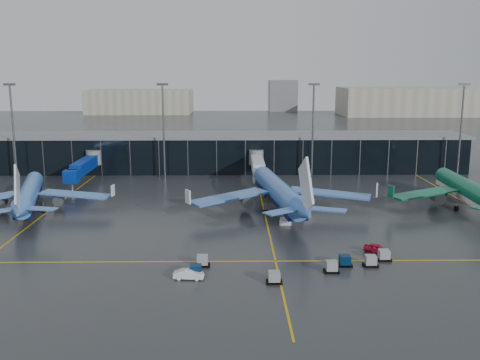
{
  "coord_description": "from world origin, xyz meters",
  "views": [
    {
      "loc": [
        3.46,
        -92.8,
        28.69
      ],
      "look_at": [
        5.0,
        18.0,
        6.0
      ],
      "focal_mm": 40.0,
      "sensor_mm": 36.0,
      "label": 1
    }
  ],
  "objects_px": {
    "service_van_red": "(377,249)",
    "service_van_white": "(189,274)",
    "airliner_aer_lingus": "(469,179)",
    "airliner_arkefly": "(28,183)",
    "mobile_airstair": "(286,219)",
    "airliner_klm_near": "(278,179)",
    "baggage_carts": "(302,265)"
  },
  "relations": [
    {
      "from": "airliner_arkefly",
      "to": "baggage_carts",
      "type": "height_order",
      "value": "airliner_arkefly"
    },
    {
      "from": "airliner_klm_near",
      "to": "baggage_carts",
      "type": "bearing_deg",
      "value": -96.88
    },
    {
      "from": "airliner_arkefly",
      "to": "baggage_carts",
      "type": "distance_m",
      "value": 62.52
    },
    {
      "from": "airliner_klm_near",
      "to": "service_van_white",
      "type": "bearing_deg",
      "value": -121.18
    },
    {
      "from": "baggage_carts",
      "to": "airliner_aer_lingus",
      "type": "bearing_deg",
      "value": 41.81
    },
    {
      "from": "airliner_klm_near",
      "to": "service_van_white",
      "type": "relative_size",
      "value": 10.58
    },
    {
      "from": "baggage_carts",
      "to": "airliner_arkefly",
      "type": "bearing_deg",
      "value": 146.95
    },
    {
      "from": "airliner_aer_lingus",
      "to": "airliner_arkefly",
      "type": "bearing_deg",
      "value": -176.51
    },
    {
      "from": "service_van_red",
      "to": "service_van_white",
      "type": "relative_size",
      "value": 0.98
    },
    {
      "from": "airliner_klm_near",
      "to": "baggage_carts",
      "type": "relative_size",
      "value": 1.47
    },
    {
      "from": "airliner_arkefly",
      "to": "mobile_airstair",
      "type": "bearing_deg",
      "value": -25.59
    },
    {
      "from": "airliner_aer_lingus",
      "to": "service_van_white",
      "type": "relative_size",
      "value": 9.72
    },
    {
      "from": "airliner_arkefly",
      "to": "service_van_red",
      "type": "distance_m",
      "value": 70.7
    },
    {
      "from": "airliner_aer_lingus",
      "to": "baggage_carts",
      "type": "relative_size",
      "value": 1.35
    },
    {
      "from": "airliner_aer_lingus",
      "to": "mobile_airstair",
      "type": "height_order",
      "value": "airliner_aer_lingus"
    },
    {
      "from": "airliner_arkefly",
      "to": "airliner_aer_lingus",
      "type": "relative_size",
      "value": 0.96
    },
    {
      "from": "mobile_airstair",
      "to": "airliner_arkefly",
      "type": "bearing_deg",
      "value": 176.95
    },
    {
      "from": "airliner_klm_near",
      "to": "baggage_carts",
      "type": "height_order",
      "value": "airliner_klm_near"
    },
    {
      "from": "airliner_klm_near",
      "to": "airliner_arkefly",
      "type": "bearing_deg",
      "value": 171.29
    },
    {
      "from": "mobile_airstair",
      "to": "service_van_red",
      "type": "bearing_deg",
      "value": -45.9
    },
    {
      "from": "mobile_airstair",
      "to": "airliner_klm_near",
      "type": "bearing_deg",
      "value": 101.82
    },
    {
      "from": "airliner_arkefly",
      "to": "mobile_airstair",
      "type": "height_order",
      "value": "airliner_arkefly"
    },
    {
      "from": "airliner_klm_near",
      "to": "service_van_white",
      "type": "distance_m",
      "value": 40.29
    },
    {
      "from": "airliner_klm_near",
      "to": "airliner_aer_lingus",
      "type": "height_order",
      "value": "airliner_klm_near"
    },
    {
      "from": "airliner_klm_near",
      "to": "baggage_carts",
      "type": "xyz_separation_m",
      "value": [
        0.68,
        -33.37,
        -6.19
      ]
    },
    {
      "from": "baggage_carts",
      "to": "service_van_red",
      "type": "height_order",
      "value": "baggage_carts"
    },
    {
      "from": "mobile_airstair",
      "to": "airliner_aer_lingus",
      "type": "bearing_deg",
      "value": 22.47
    },
    {
      "from": "baggage_carts",
      "to": "service_van_red",
      "type": "xyz_separation_m",
      "value": [
        13.04,
        7.32,
        -0.04
      ]
    },
    {
      "from": "airliner_arkefly",
      "to": "airliner_aer_lingus",
      "type": "height_order",
      "value": "airliner_aer_lingus"
    },
    {
      "from": "baggage_carts",
      "to": "mobile_airstair",
      "type": "xyz_separation_m",
      "value": [
        0.04,
        24.59,
        0.01
      ]
    },
    {
      "from": "airliner_aer_lingus",
      "to": "service_van_red",
      "type": "height_order",
      "value": "airliner_aer_lingus"
    },
    {
      "from": "airliner_arkefly",
      "to": "service_van_red",
      "type": "relative_size",
      "value": 9.47
    }
  ]
}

